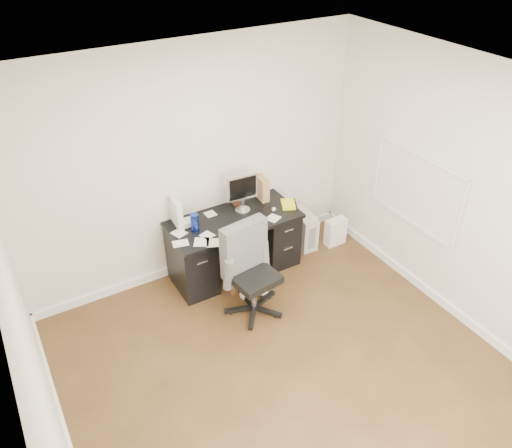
{
  "coord_description": "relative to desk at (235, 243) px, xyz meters",
  "views": [
    {
      "loc": [
        -1.87,
        -2.55,
        3.85
      ],
      "look_at": [
        0.33,
        1.2,
        0.93
      ],
      "focal_mm": 35.0,
      "sensor_mm": 36.0,
      "label": 1
    }
  ],
  "objects": [
    {
      "name": "ground",
      "position": [
        -0.3,
        -1.65,
        -0.4
      ],
      "size": [
        4.0,
        4.0,
        0.0
      ],
      "primitive_type": "plane",
      "color": "#462A16",
      "rests_on": "ground"
    },
    {
      "name": "room_shell",
      "position": [
        -0.27,
        -1.62,
        1.26
      ],
      "size": [
        4.02,
        4.02,
        2.71
      ],
      "color": "beige",
      "rests_on": "ground"
    },
    {
      "name": "desk",
      "position": [
        0.0,
        0.0,
        0.0
      ],
      "size": [
        1.5,
        0.7,
        0.75
      ],
      "color": "black",
      "rests_on": "ground"
    },
    {
      "name": "loose_papers",
      "position": [
        -0.2,
        -0.05,
        0.35
      ],
      "size": [
        1.1,
        0.6,
        0.0
      ],
      "primitive_type": null,
      "color": "white",
      "rests_on": "desk"
    },
    {
      "name": "lcd_monitor",
      "position": [
        0.17,
        0.1,
        0.58
      ],
      "size": [
        0.38,
        0.24,
        0.47
      ],
      "primitive_type": null,
      "rotation": [
        0.0,
        0.0,
        -0.07
      ],
      "color": "silver",
      "rests_on": "desk"
    },
    {
      "name": "keyboard",
      "position": [
        0.05,
        -0.17,
        0.36
      ],
      "size": [
        0.48,
        0.2,
        0.03
      ],
      "primitive_type": "cube",
      "rotation": [
        0.0,
        0.0,
        0.1
      ],
      "color": "black",
      "rests_on": "desk"
    },
    {
      "name": "computer_mouse",
      "position": [
        0.46,
        -0.11,
        0.38
      ],
      "size": [
        0.06,
        0.06,
        0.06
      ],
      "primitive_type": "sphere",
      "rotation": [
        0.0,
        0.0,
        -0.06
      ],
      "color": "silver",
      "rests_on": "desk"
    },
    {
      "name": "travel_mug",
      "position": [
        -0.47,
        0.01,
        0.45
      ],
      "size": [
        0.11,
        0.11,
        0.2
      ],
      "primitive_type": "cylinder",
      "rotation": [
        0.0,
        0.0,
        -0.2
      ],
      "color": "navy",
      "rests_on": "desk"
    },
    {
      "name": "white_binder",
      "position": [
        -0.6,
        0.2,
        0.51
      ],
      "size": [
        0.14,
        0.28,
        0.32
      ],
      "primitive_type": "cube",
      "rotation": [
        0.0,
        0.0,
        -0.07
      ],
      "color": "silver",
      "rests_on": "desk"
    },
    {
      "name": "magazine_file",
      "position": [
        0.5,
        0.22,
        0.49
      ],
      "size": [
        0.14,
        0.25,
        0.29
      ],
      "primitive_type": "cube",
      "rotation": [
        0.0,
        0.0,
        -0.06
      ],
      "color": "#A3724F",
      "rests_on": "desk"
    },
    {
      "name": "pen_cup",
      "position": [
        0.17,
        0.25,
        0.46
      ],
      "size": [
        0.1,
        0.1,
        0.21
      ],
      "primitive_type": null,
      "rotation": [
        0.0,
        0.0,
        -0.13
      ],
      "color": "#5A3019",
      "rests_on": "desk"
    },
    {
      "name": "yellow_book",
      "position": [
        0.69,
        -0.08,
        0.37
      ],
      "size": [
        0.24,
        0.26,
        0.04
      ],
      "primitive_type": "cube",
      "rotation": [
        0.0,
        0.0,
        -0.44
      ],
      "color": "yellow",
      "rests_on": "desk"
    },
    {
      "name": "paper_remote",
      "position": [
        0.05,
        -0.26,
        0.36
      ],
      "size": [
        0.27,
        0.23,
        0.02
      ],
      "primitive_type": null,
      "rotation": [
        0.0,
        0.0,
        -0.07
      ],
      "color": "white",
      "rests_on": "desk"
    },
    {
      "name": "office_chair",
      "position": [
        -0.15,
        -0.71,
        0.13
      ],
      "size": [
        0.67,
        0.67,
        1.05
      ],
      "primitive_type": null,
      "rotation": [
        0.0,
        0.0,
        0.13
      ],
      "color": "#4F514F",
      "rests_on": "ground"
    },
    {
      "name": "pc_tower",
      "position": [
        1.02,
        0.04,
        -0.17
      ],
      "size": [
        0.24,
        0.47,
        0.46
      ],
      "primitive_type": "cube",
      "rotation": [
        0.0,
        0.0,
        -0.08
      ],
      "color": "#BAB3A8",
      "rests_on": "ground"
    },
    {
      "name": "shopping_bag",
      "position": [
        1.38,
        -0.17,
        -0.22
      ],
      "size": [
        0.27,
        0.19,
        0.37
      ],
      "primitive_type": "cube",
      "rotation": [
        0.0,
        0.0,
        0.0
      ],
      "color": "white",
      "rests_on": "ground"
    },
    {
      "name": "wicker_basket",
      "position": [
        -0.07,
        -0.19,
        -0.21
      ],
      "size": [
        0.38,
        0.38,
        0.37
      ],
      "primitive_type": "cube",
      "rotation": [
        0.0,
        0.0,
        -0.01
      ],
      "color": "#452B14",
      "rests_on": "ground"
    },
    {
      "name": "desk_printer",
      "position": [
        -0.01,
        0.16,
        -0.3
      ],
      "size": [
        0.42,
        0.38,
        0.2
      ],
      "primitive_type": "cube",
      "rotation": [
        0.0,
        0.0,
        -0.32
      ],
      "color": "slate",
      "rests_on": "ground"
    }
  ]
}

